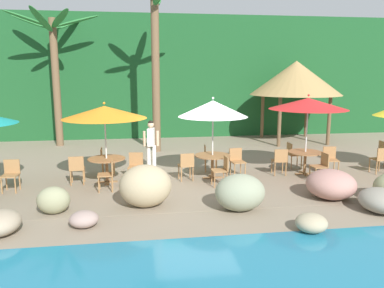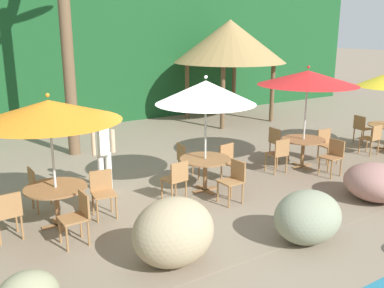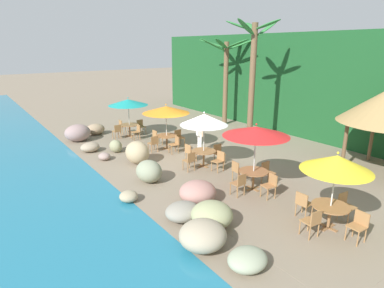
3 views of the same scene
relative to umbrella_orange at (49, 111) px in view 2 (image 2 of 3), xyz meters
The scene contains 26 objects.
ground_plane 3.35m from the umbrella_orange, ahead, with size 120.00×120.00×0.00m, color gray.
terrace_deck 3.35m from the umbrella_orange, ahead, with size 18.00×5.20×0.01m.
foliage_backdrop 9.21m from the umbrella_orange, 73.57° to the left, with size 28.00×2.40×6.00m.
rock_seawall 4.37m from the umbrella_orange, 47.57° to the right, with size 15.43×3.11×1.05m.
umbrella_orange is the anchor object (origin of this frame).
dining_table_orange 1.49m from the umbrella_orange, 90.00° to the left, with size 1.10×1.10×0.74m.
chair_orange_seaward 1.81m from the umbrella_orange, ahead, with size 0.47×0.48×0.87m.
chair_orange_inland 1.81m from the umbrella_orange, 97.37° to the left, with size 0.44×0.43×0.87m.
chair_orange_left 1.81m from the umbrella_orange, behind, with size 0.44×0.45×0.87m.
chair_orange_right 1.81m from the umbrella_orange, 82.47° to the right, with size 0.44×0.43×0.87m.
umbrella_white 3.21m from the umbrella_orange, ahead, with size 2.11×2.11×2.52m.
dining_table_white 3.54m from the umbrella_orange, ahead, with size 1.10×1.10×0.74m.
chair_white_seaward 4.34m from the umbrella_orange, ahead, with size 0.47×0.48×0.87m.
chair_white_inland 3.70m from the umbrella_orange, 14.71° to the left, with size 0.48×0.47×0.87m.
chair_white_left 2.86m from the umbrella_orange, ahead, with size 0.46×0.47×0.87m.
chair_white_right 3.79m from the umbrella_orange, 14.35° to the right, with size 0.44×0.44×0.87m.
umbrella_red 6.25m from the umbrella_orange, ahead, with size 2.45×2.45×2.58m.
dining_table_red 6.43m from the umbrella_orange, ahead, with size 1.10×1.10×0.74m.
chair_red_seaward 7.28m from the umbrella_orange, ahead, with size 0.47×0.48×0.87m.
chair_red_inland 6.43m from the umbrella_orange, ahead, with size 0.43×0.43×0.87m.
chair_red_left 5.63m from the umbrella_orange, ahead, with size 0.45×0.46×0.87m.
chair_red_right 6.63m from the umbrella_orange, ahead, with size 0.45×0.44×0.87m.
chair_yellow_inland 9.67m from the umbrella_orange, ahead, with size 0.46×0.46×0.87m.
chair_yellow_left 8.84m from the umbrella_orange, ahead, with size 0.44×0.44×0.87m.
palapa_hut 10.15m from the umbrella_orange, 34.94° to the left, with size 4.23×4.23×3.76m.
waiter_in_white 2.12m from the umbrella_orange, 40.19° to the left, with size 0.52×0.37×1.70m.
Camera 2 is at (-4.44, -7.10, 3.46)m, focal length 40.33 mm.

